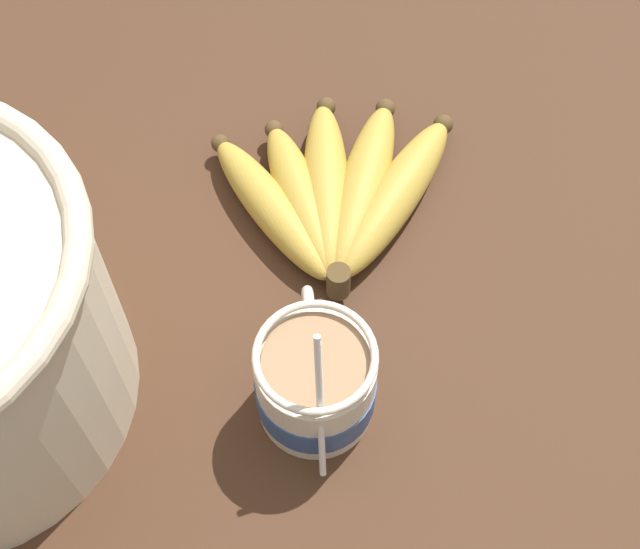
% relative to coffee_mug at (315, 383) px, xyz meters
% --- Properties ---
extents(table, '(0.99, 0.99, 0.03)m').
position_rel_coffee_mug_xyz_m(table, '(0.08, -0.03, -0.06)').
color(table, '#422819').
rests_on(table, ground).
extents(coffee_mug, '(0.14, 0.09, 0.15)m').
position_rel_coffee_mug_xyz_m(coffee_mug, '(0.00, 0.00, 0.00)').
color(coffee_mug, beige).
rests_on(coffee_mug, table).
extents(banana_bunch, '(0.21, 0.24, 0.04)m').
position_rel_coffee_mug_xyz_m(banana_bunch, '(0.19, -0.04, -0.02)').
color(banana_bunch, '#4C381E').
rests_on(banana_bunch, table).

